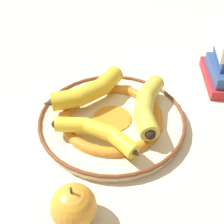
# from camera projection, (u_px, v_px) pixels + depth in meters

# --- Properties ---
(ground_plane) EXTENTS (2.80, 2.80, 0.00)m
(ground_plane) POSITION_uv_depth(u_px,v_px,m) (107.00, 129.00, 0.66)
(ground_plane) COLOR beige
(decorative_bowl) EXTENTS (0.31, 0.31, 0.03)m
(decorative_bowl) POSITION_uv_depth(u_px,v_px,m) (112.00, 120.00, 0.67)
(decorative_bowl) COLOR beige
(decorative_bowl) RESTS_ON ground_plane
(banana_a) EXTENTS (0.11, 0.17, 0.03)m
(banana_a) POSITION_uv_depth(u_px,v_px,m) (99.00, 133.00, 0.59)
(banana_a) COLOR yellow
(banana_a) RESTS_ON decorative_bowl
(banana_b) EXTENTS (0.13, 0.18, 0.04)m
(banana_b) POSITION_uv_depth(u_px,v_px,m) (88.00, 91.00, 0.68)
(banana_b) COLOR gold
(banana_b) RESTS_ON decorative_bowl
(banana_c) EXTENTS (0.20, 0.09, 0.04)m
(banana_c) POSITION_uv_depth(u_px,v_px,m) (147.00, 104.00, 0.65)
(banana_c) COLOR gold
(banana_c) RESTS_ON decorative_bowl
(apple) EXTENTS (0.07, 0.07, 0.09)m
(apple) POSITION_uv_depth(u_px,v_px,m) (73.00, 206.00, 0.48)
(apple) COLOR gold
(apple) RESTS_ON ground_plane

